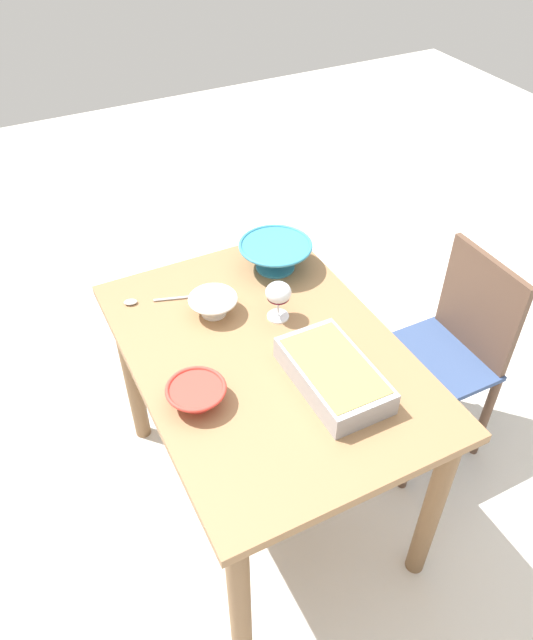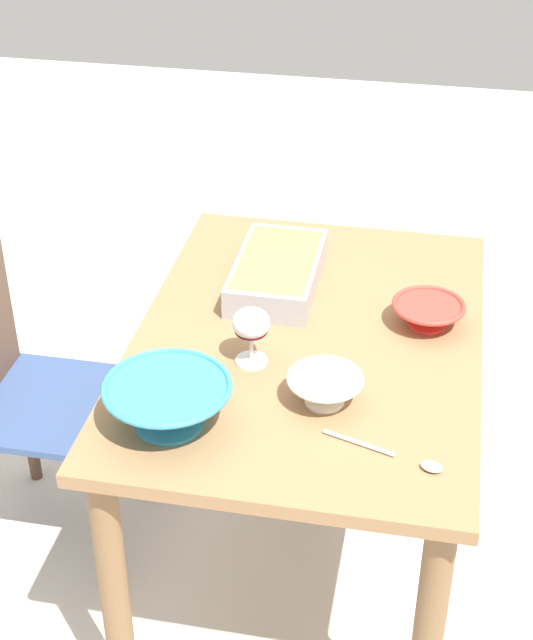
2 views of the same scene
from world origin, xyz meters
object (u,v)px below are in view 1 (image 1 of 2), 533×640
wine_glass (278,295)px  serving_spoon (146,301)px  serving_bowl (275,255)px  small_bowl (196,394)px  casserole_dish (333,373)px  dining_table (266,380)px  mixing_bowl (213,304)px  chair (447,351)px

wine_glass → serving_spoon: size_ratio=0.56×
serving_bowl → small_bowl: bearing=-46.3°
casserole_dish → wine_glass: bearing=-179.4°
casserole_dish → serving_spoon: size_ratio=1.47×
casserole_dish → small_bowl: casserole_dish is taller
dining_table → mixing_bowl: bearing=-163.1°
casserole_dish → serving_spoon: casserole_dish is taller
mixing_bowl → small_bowl: bearing=-30.0°
casserole_dish → serving_spoon: bearing=-148.8°
mixing_bowl → small_bowl: mixing_bowl is taller
chair → small_bowl: 1.08m
serving_spoon → serving_bowl: bearing=87.7°
chair → wine_glass: wine_glass is taller
mixing_bowl → serving_bowl: serving_bowl is taller
dining_table → wine_glass: wine_glass is taller
serving_spoon → dining_table: bearing=32.8°
dining_table → casserole_dish: size_ratio=3.13×
wine_glass → chair: bearing=76.2°
casserole_dish → small_bowl: size_ratio=2.09×
wine_glass → serving_spoon: (-0.27, -0.36, -0.09)m
casserole_dish → serving_spoon: (-0.60, -0.37, -0.04)m
mixing_bowl → small_bowl: 0.39m
dining_table → casserole_dish: (0.21, 0.11, 0.17)m
serving_bowl → dining_table: bearing=-31.1°
chair → serving_spoon: chair is taller
wine_glass → casserole_dish: size_ratio=0.38×
wine_glass → serving_bowl: 0.28m
wine_glass → small_bowl: bearing=-59.2°
mixing_bowl → dining_table: bearing=16.9°
chair → serving_bowl: 0.75m
serving_bowl → serving_spoon: (-0.02, -0.48, -0.05)m
casserole_dish → mixing_bowl: casserole_dish is taller
chair → mixing_bowl: (-0.27, -0.83, 0.34)m
chair → casserole_dish: bearing=-74.5°
small_bowl → serving_spoon: 0.49m
dining_table → serving_bowl: (-0.38, 0.23, 0.19)m
dining_table → small_bowl: (0.10, -0.27, 0.16)m
wine_glass → small_bowl: (0.22, -0.38, -0.06)m
mixing_bowl → small_bowl: (0.34, -0.19, -0.00)m
wine_glass → serving_spoon: 0.46m
wine_glass → casserole_dish: bearing=0.6°
mixing_bowl → serving_bowl: 0.33m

